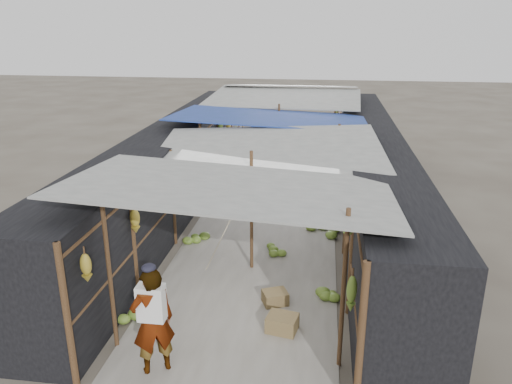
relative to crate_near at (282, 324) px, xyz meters
The scene contains 14 objects.
ground 1.16m from the crate_near, 138.10° to the right, with size 80.00×80.00×0.00m, color #6B6356.
aisle_slab 5.80m from the crate_near, 98.46° to the left, with size 3.60×16.00×0.02m, color #9E998E.
stall_left 6.82m from the crate_near, 121.78° to the left, with size 1.40×15.00×2.30m, color black.
stall_right 6.11m from the crate_near, 72.15° to the left, with size 1.40×15.00×2.30m, color black.
crate_near is the anchor object (origin of this frame).
crate_mid 0.87m from the crate_near, 103.71° to the left, with size 0.45×0.36×0.27m, color olive.
crate_back 6.55m from the crate_near, 104.97° to the left, with size 0.46×0.38×0.29m, color olive.
black_basin 6.54m from the crate_near, 87.99° to the left, with size 0.66×0.66×0.20m, color black.
vendor_elderly 2.32m from the crate_near, 145.09° to the right, with size 0.63×0.41×1.73m, color silver.
shopper_blue 6.98m from the crate_near, 97.41° to the left, with size 0.80×0.62×1.65m, color #215CA8.
vendor_seated 9.43m from the crate_near, 87.54° to the left, with size 0.64×0.37×0.99m, color #524B47.
market_canopy 6.54m from the crate_near, 97.72° to the left, with size 5.62×15.20×2.77m.
hanging_bananas 6.05m from the crate_near, 99.85° to the left, with size 3.95×13.73×0.81m.
floor_bananas 3.97m from the crate_near, 103.59° to the left, with size 3.92×8.20×0.34m.
Camera 1 is at (1.41, -6.55, 5.05)m, focal length 35.00 mm.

